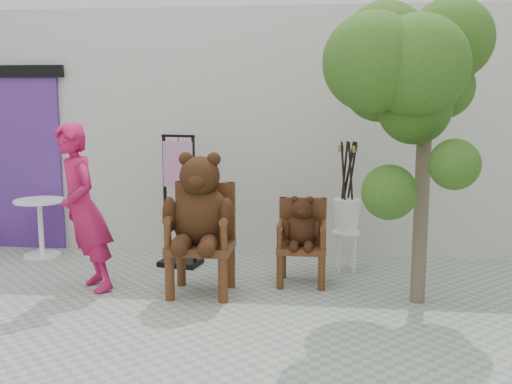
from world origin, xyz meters
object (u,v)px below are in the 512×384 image
chair_big (200,216)px  stool_bucket (347,214)px  person (83,209)px  tree (406,72)px  display_stand (180,216)px  cafe_table (40,221)px  chair_small (302,232)px

chair_big → stool_bucket: size_ratio=0.97×
person → tree: 3.34m
display_stand → chair_big: bearing=-54.3°
chair_big → cafe_table: 2.54m
chair_small → display_stand: display_stand is taller
chair_small → stool_bucket: size_ratio=0.64×
tree → cafe_table: bearing=164.2°
chair_big → person: size_ratio=0.84×
chair_big → stool_bucket: (1.45, 0.97, -0.14)m
stool_bucket → chair_small: bearing=-132.0°
chair_big → tree: 2.35m
chair_big → stool_bucket: stool_bucket is taller
chair_small → stool_bucket: stool_bucket is taller
display_stand → tree: bearing=-11.7°
chair_big → tree: (1.91, -0.01, 1.37)m
cafe_table → stool_bucket: size_ratio=0.48×
chair_big → person: bearing=-176.8°
chair_small → person: bearing=-166.6°
person → display_stand: size_ratio=1.11×
person → display_stand: person is taller
cafe_table → tree: size_ratio=0.25×
person → stool_bucket: 2.82m
chair_small → stool_bucket: 0.72m
person → tree: bearing=49.3°
chair_big → display_stand: size_ratio=0.93×
person → tree: (3.07, 0.05, 1.31)m
cafe_table → tree: (4.14, -1.17, 1.72)m
chair_big → chair_small: bearing=24.4°
cafe_table → stool_bucket: 3.70m
chair_big → person: (-1.16, -0.07, 0.06)m
chair_small → display_stand: size_ratio=0.61×
chair_big → cafe_table: size_ratio=2.00×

